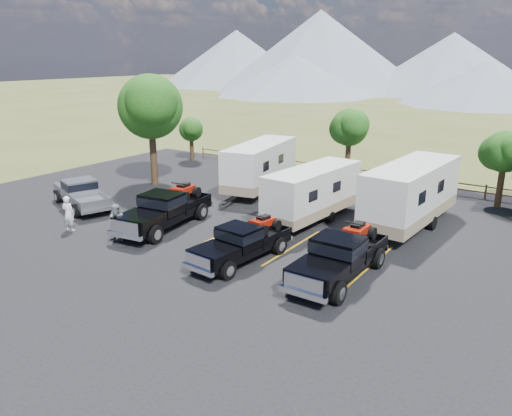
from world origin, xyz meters
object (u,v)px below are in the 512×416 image
Objects in this scene: rig_center at (242,242)px; trailer_center at (313,193)px; trailer_left at (260,166)px; person_a at (68,214)px; tree_big_nw at (150,107)px; pickup_silver at (81,193)px; rig_right at (340,255)px; rig_left at (165,209)px; person_b at (117,223)px; trailer_right at (411,195)px.

rig_center is 6.94m from trailer_center.
trailer_left reaches higher than person_a.
pickup_silver is (0.51, -6.66, -4.65)m from tree_big_nw.
rig_center is 0.91× the size of rig_right.
rig_left is at bearing 176.82° from rig_right.
person_a is at bearing -146.92° from rig_left.
person_b is at bearing 86.95° from pickup_silver.
trailer_left reaches higher than person_b.
rig_right is 17.41m from pickup_silver.
rig_right is 7.68m from trailer_center.
tree_big_nw is at bearing 158.74° from rig_right.
trailer_left is 11.75m from pickup_silver.
person_b is (-0.49, -2.92, -0.09)m from rig_left.
trailer_left is (7.25, 2.94, -3.84)m from tree_big_nw.
rig_right is at bearing -10.76° from rig_left.
person_b is (6.32, -2.61, 0.05)m from pickup_silver.
rig_center is at bearing -29.81° from tree_big_nw.
person_b is (6.84, -9.27, -4.60)m from tree_big_nw.
rig_right is (17.92, -6.92, -4.54)m from tree_big_nw.
rig_right is at bearing -48.87° from trailer_center.
rig_center reaches higher than pickup_silver.
trailer_right is (10.86, 7.57, 0.76)m from rig_left.
trailer_center is (6.07, -3.74, -0.14)m from trailer_left.
pickup_silver is at bearing -179.65° from rig_center.
rig_left is at bearing -40.94° from tree_big_nw.
trailer_left is 13.20m from person_a.
rig_center is 4.54m from rig_right.
trailer_right is 1.64× the size of pickup_silver.
person_a is (2.96, -3.02, 0.05)m from pickup_silver.
rig_left reaches higher than person_b.
person_b is (-6.61, -1.57, 0.06)m from rig_center.
rig_right is at bearing 174.67° from person_a.
trailer_center is 13.27m from person_a.
rig_left is at bearing -155.36° from person_a.
rig_center is 12.35m from trailer_left.
tree_big_nw reaches higher than rig_left.
trailer_right reaches higher than person_a.
trailer_left is (-0.08, 9.30, 0.66)m from rig_left.
trailer_center is 0.87× the size of trailer_right.
pickup_silver is 3.19× the size of person_a.
rig_left is 1.18× the size of rig_center.
trailer_right is at bearing 66.99° from rig_center.
rig_right is (4.47, 0.79, 0.11)m from rig_center.
tree_big_nw is at bearing -168.41° from trailer_left.
rig_left is at bearing 61.39° from person_b.
rig_center is at bearing -84.72° from trailer_center.
rig_left is at bearing -142.08° from trailer_right.
trailer_left is at bearing 137.12° from rig_right.
person_a is (-3.77, -12.63, -0.75)m from trailer_left.
pickup_silver is at bearing -135.56° from trailer_left.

